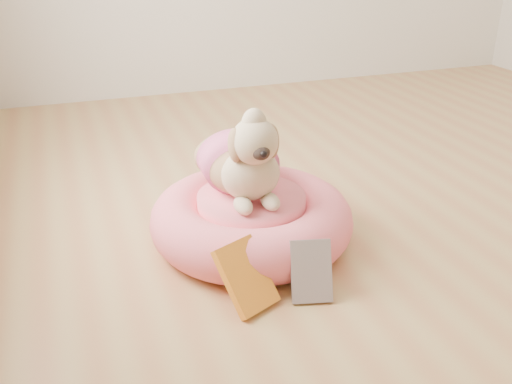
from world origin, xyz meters
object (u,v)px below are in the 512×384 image
object	(u,v)px
book_white	(311,271)
book_yellow	(246,276)
pet_bed	(251,219)
dog	(242,145)

from	to	relation	value
book_white	book_yellow	bearing A→B (deg)	-174.43
pet_bed	book_yellow	world-z (taller)	book_yellow
pet_bed	book_yellow	distance (m)	0.39
dog	book_white	world-z (taller)	dog
dog	book_yellow	distance (m)	0.50
book_white	pet_bed	bearing A→B (deg)	113.53
book_yellow	book_white	world-z (taller)	book_yellow
book_yellow	book_white	xyz separation A→B (m)	(0.21, -0.03, -0.01)
pet_bed	dog	bearing A→B (deg)	118.39
pet_bed	dog	world-z (taller)	dog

